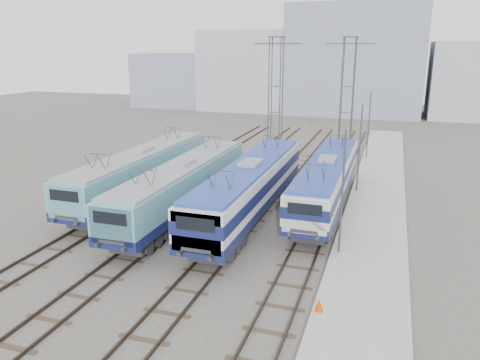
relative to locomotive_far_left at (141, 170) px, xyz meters
name	(u,v)px	position (x,y,z in m)	size (l,w,h in m)	color
ground	(179,251)	(6.75, -7.88, -2.22)	(160.00, 160.00, 0.00)	#514C47
platform	(374,221)	(16.95, 0.12, -2.07)	(4.00, 70.00, 0.30)	#9E9E99
locomotive_far_left	(141,170)	(0.00, 0.00, 0.00)	(2.82, 17.79, 3.35)	#121948
locomotive_center_left	(182,185)	(4.50, -2.43, -0.04)	(2.77, 17.48, 3.29)	#121948
locomotive_center_right	(250,185)	(9.00, -1.69, 0.11)	(2.88, 18.24, 3.43)	#121948
locomotive_far_right	(326,179)	(13.50, 1.99, -0.02)	(2.71, 17.13, 3.22)	#121948
catenary_tower_west	(276,95)	(6.75, 14.12, 4.42)	(4.50, 1.20, 12.00)	#3F4247
catenary_tower_east	(347,96)	(13.25, 16.12, 4.42)	(4.50, 1.20, 12.00)	#3F4247
mast_front	(342,196)	(15.35, -5.88, 1.28)	(0.12, 0.12, 7.00)	#3F4247
mast_mid	(359,150)	(15.35, 6.12, 1.28)	(0.12, 0.12, 7.00)	#3F4247
mast_rear	(369,126)	(15.35, 18.12, 1.28)	(0.12, 0.12, 7.00)	#3F4247
safety_cone	(319,305)	(15.25, -12.13, -1.63)	(0.36, 0.36, 0.58)	#CE3E00
building_west	(254,71)	(-7.25, 54.12, 4.78)	(18.00, 12.00, 14.00)	#929BA5
building_center	(355,60)	(10.75, 54.12, 6.78)	(22.00, 14.00, 18.00)	gray
building_far_west	(174,80)	(-23.25, 54.12, 2.78)	(14.00, 10.00, 10.00)	gray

